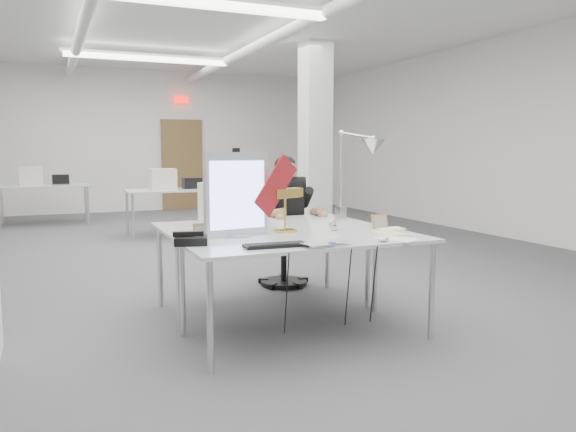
{
  "coord_description": "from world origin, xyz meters",
  "views": [
    {
      "loc": [
        -1.73,
        -6.18,
        1.4
      ],
      "look_at": [
        0.07,
        -2.0,
        0.86
      ],
      "focal_mm": 35.0,
      "sensor_mm": 36.0,
      "label": 1
    }
  ],
  "objects_px": {
    "laptop": "(332,245)",
    "office_chair": "(284,234)",
    "monitor": "(237,195)",
    "bankers_lamp": "(285,209)",
    "beige_monitor": "(228,204)",
    "architect_lamp": "(355,176)",
    "seated_person": "(286,199)",
    "desk_phone": "(191,240)",
    "desk_main": "(306,240)"
  },
  "relations": [
    {
      "from": "laptop",
      "to": "office_chair",
      "type": "bearing_deg",
      "value": 62.7
    },
    {
      "from": "monitor",
      "to": "bankers_lamp",
      "type": "bearing_deg",
      "value": 1.59
    },
    {
      "from": "beige_monitor",
      "to": "architect_lamp",
      "type": "relative_size",
      "value": 0.47
    },
    {
      "from": "seated_person",
      "to": "bankers_lamp",
      "type": "height_order",
      "value": "seated_person"
    },
    {
      "from": "monitor",
      "to": "architect_lamp",
      "type": "xyz_separation_m",
      "value": [
        1.22,
        0.38,
        0.1
      ]
    },
    {
      "from": "monitor",
      "to": "desk_phone",
      "type": "xyz_separation_m",
      "value": [
        -0.4,
        -0.22,
        -0.29
      ]
    },
    {
      "from": "bankers_lamp",
      "to": "beige_monitor",
      "type": "relative_size",
      "value": 0.94
    },
    {
      "from": "desk_phone",
      "to": "architect_lamp",
      "type": "bearing_deg",
      "value": 35.89
    },
    {
      "from": "seated_person",
      "to": "desk_phone",
      "type": "distance_m",
      "value": 1.98
    },
    {
      "from": "desk_phone",
      "to": "beige_monitor",
      "type": "relative_size",
      "value": 0.57
    },
    {
      "from": "desk_main",
      "to": "seated_person",
      "type": "relative_size",
      "value": 1.88
    },
    {
      "from": "desk_phone",
      "to": "architect_lamp",
      "type": "relative_size",
      "value": 0.27
    },
    {
      "from": "office_chair",
      "to": "laptop",
      "type": "height_order",
      "value": "office_chair"
    },
    {
      "from": "desk_phone",
      "to": "architect_lamp",
      "type": "distance_m",
      "value": 1.77
    },
    {
      "from": "beige_monitor",
      "to": "office_chair",
      "type": "bearing_deg",
      "value": 19.12
    },
    {
      "from": "desk_main",
      "to": "seated_person",
      "type": "xyz_separation_m",
      "value": [
        0.48,
        1.53,
        0.16
      ]
    },
    {
      "from": "desk_phone",
      "to": "monitor",
      "type": "bearing_deg",
      "value": 44.21
    },
    {
      "from": "office_chair",
      "to": "monitor",
      "type": "distance_m",
      "value": 1.68
    },
    {
      "from": "laptop",
      "to": "beige_monitor",
      "type": "bearing_deg",
      "value": 88.99
    },
    {
      "from": "seated_person",
      "to": "bankers_lamp",
      "type": "relative_size",
      "value": 2.63
    },
    {
      "from": "monitor",
      "to": "seated_person",
      "type": "bearing_deg",
      "value": 45.84
    },
    {
      "from": "desk_main",
      "to": "seated_person",
      "type": "bearing_deg",
      "value": 72.48
    },
    {
      "from": "office_chair",
      "to": "monitor",
      "type": "bearing_deg",
      "value": -106.06
    },
    {
      "from": "desk_main",
      "to": "bankers_lamp",
      "type": "relative_size",
      "value": 4.95
    },
    {
      "from": "seated_person",
      "to": "desk_phone",
      "type": "xyz_separation_m",
      "value": [
        -1.33,
        -1.46,
        -0.12
      ]
    },
    {
      "from": "office_chair",
      "to": "architect_lamp",
      "type": "xyz_separation_m",
      "value": [
        0.3,
        -0.92,
        0.63
      ]
    },
    {
      "from": "seated_person",
      "to": "laptop",
      "type": "height_order",
      "value": "seated_person"
    },
    {
      "from": "desk_main",
      "to": "office_chair",
      "type": "distance_m",
      "value": 1.67
    },
    {
      "from": "desk_phone",
      "to": "seated_person",
      "type": "bearing_deg",
      "value": 63.62
    },
    {
      "from": "laptop",
      "to": "beige_monitor",
      "type": "xyz_separation_m",
      "value": [
        -0.3,
        1.35,
        0.17
      ]
    },
    {
      "from": "desk_main",
      "to": "laptop",
      "type": "bearing_deg",
      "value": -90.44
    },
    {
      "from": "desk_phone",
      "to": "beige_monitor",
      "type": "xyz_separation_m",
      "value": [
        0.54,
        0.87,
        0.16
      ]
    },
    {
      "from": "office_chair",
      "to": "monitor",
      "type": "height_order",
      "value": "monitor"
    },
    {
      "from": "desk_main",
      "to": "desk_phone",
      "type": "height_order",
      "value": "desk_phone"
    },
    {
      "from": "office_chair",
      "to": "seated_person",
      "type": "xyz_separation_m",
      "value": [
        0.0,
        -0.05,
        0.37
      ]
    },
    {
      "from": "office_chair",
      "to": "architect_lamp",
      "type": "bearing_deg",
      "value": -52.63
    },
    {
      "from": "desk_main",
      "to": "laptop",
      "type": "xyz_separation_m",
      "value": [
        -0.0,
        -0.4,
        0.03
      ]
    },
    {
      "from": "office_chair",
      "to": "laptop",
      "type": "distance_m",
      "value": 2.06
    },
    {
      "from": "office_chair",
      "to": "desk_phone",
      "type": "xyz_separation_m",
      "value": [
        -1.33,
        -1.51,
        0.25
      ]
    },
    {
      "from": "architect_lamp",
      "to": "desk_phone",
      "type": "bearing_deg",
      "value": -162.17
    },
    {
      "from": "desk_main",
      "to": "architect_lamp",
      "type": "distance_m",
      "value": 1.11
    },
    {
      "from": "architect_lamp",
      "to": "bankers_lamp",
      "type": "bearing_deg",
      "value": -161.16
    },
    {
      "from": "office_chair",
      "to": "beige_monitor",
      "type": "height_order",
      "value": "beige_monitor"
    },
    {
      "from": "desk_phone",
      "to": "laptop",
      "type": "bearing_deg",
      "value": -13.78
    },
    {
      "from": "desk_phone",
      "to": "architect_lamp",
      "type": "height_order",
      "value": "architect_lamp"
    },
    {
      "from": "laptop",
      "to": "bankers_lamp",
      "type": "bearing_deg",
      "value": 77.74
    },
    {
      "from": "laptop",
      "to": "architect_lamp",
      "type": "height_order",
      "value": "architect_lamp"
    },
    {
      "from": "desk_main",
      "to": "desk_phone",
      "type": "distance_m",
      "value": 0.84
    },
    {
      "from": "seated_person",
      "to": "architect_lamp",
      "type": "xyz_separation_m",
      "value": [
        0.3,
        -0.87,
        0.27
      ]
    },
    {
      "from": "office_chair",
      "to": "architect_lamp",
      "type": "height_order",
      "value": "architect_lamp"
    }
  ]
}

